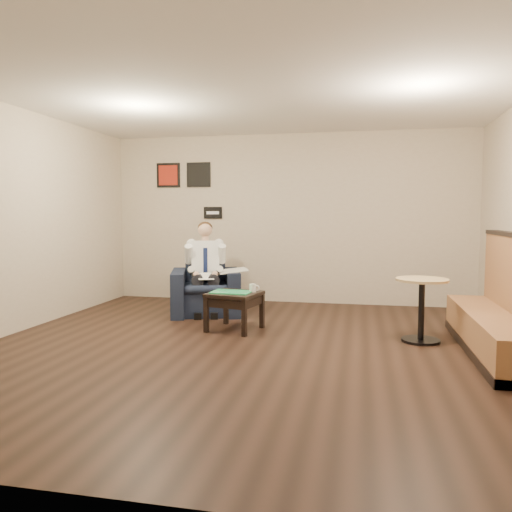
% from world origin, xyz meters
% --- Properties ---
extents(ground, '(6.00, 6.00, 0.00)m').
position_xyz_m(ground, '(0.00, 0.00, 0.00)').
color(ground, black).
rests_on(ground, ground).
extents(wall_back, '(6.00, 0.02, 2.80)m').
position_xyz_m(wall_back, '(0.00, 3.00, 1.40)').
color(wall_back, beige).
rests_on(wall_back, ground).
extents(wall_front, '(6.00, 0.02, 2.80)m').
position_xyz_m(wall_front, '(0.00, -3.00, 1.40)').
color(wall_front, beige).
rests_on(wall_front, ground).
extents(wall_left, '(0.02, 6.00, 2.80)m').
position_xyz_m(wall_left, '(-3.00, 0.00, 1.40)').
color(wall_left, beige).
rests_on(wall_left, ground).
extents(ceiling, '(6.00, 6.00, 0.02)m').
position_xyz_m(ceiling, '(0.00, 0.00, 2.80)').
color(ceiling, white).
rests_on(ceiling, wall_back).
extents(seating_sign, '(0.32, 0.02, 0.20)m').
position_xyz_m(seating_sign, '(-1.30, 2.98, 1.50)').
color(seating_sign, black).
rests_on(seating_sign, wall_back).
extents(art_print_left, '(0.42, 0.03, 0.42)m').
position_xyz_m(art_print_left, '(-2.10, 2.98, 2.15)').
color(art_print_left, '#AF2615').
rests_on(art_print_left, wall_back).
extents(art_print_right, '(0.42, 0.03, 0.42)m').
position_xyz_m(art_print_right, '(-1.55, 2.98, 2.15)').
color(art_print_right, black).
rests_on(art_print_right, wall_back).
extents(armchair, '(1.24, 1.24, 0.95)m').
position_xyz_m(armchair, '(-1.05, 1.77, 0.48)').
color(armchair, black).
rests_on(armchair, ground).
extents(seated_man, '(0.88, 1.08, 1.30)m').
position_xyz_m(seated_man, '(-1.02, 1.65, 0.65)').
color(seated_man, silver).
rests_on(seated_man, armchair).
extents(lap_papers, '(0.32, 0.37, 0.01)m').
position_xyz_m(lap_papers, '(-0.99, 1.55, 0.58)').
color(lap_papers, white).
rests_on(lap_papers, seated_man).
extents(newspaper, '(0.57, 0.63, 0.01)m').
position_xyz_m(newspaper, '(-0.64, 1.79, 0.65)').
color(newspaper, silver).
rests_on(newspaper, armchair).
extents(side_table, '(0.71, 0.71, 0.48)m').
position_xyz_m(side_table, '(-0.37, 0.81, 0.24)').
color(side_table, black).
rests_on(side_table, ground).
extents(green_folder, '(0.51, 0.38, 0.01)m').
position_xyz_m(green_folder, '(-0.40, 0.80, 0.49)').
color(green_folder, '#26C16E').
rests_on(green_folder, side_table).
extents(coffee_mug, '(0.11, 0.11, 0.10)m').
position_xyz_m(coffee_mug, '(-0.15, 0.89, 0.54)').
color(coffee_mug, white).
rests_on(coffee_mug, side_table).
extents(smartphone, '(0.17, 0.13, 0.01)m').
position_xyz_m(smartphone, '(-0.28, 0.97, 0.49)').
color(smartphone, black).
rests_on(smartphone, side_table).
extents(banquette, '(0.58, 2.44, 1.25)m').
position_xyz_m(banquette, '(2.59, 0.36, 0.63)').
color(banquette, brown).
rests_on(banquette, ground).
extents(cafe_table, '(0.67, 0.67, 0.74)m').
position_xyz_m(cafe_table, '(1.89, 0.68, 0.37)').
color(cafe_table, tan).
rests_on(cafe_table, ground).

